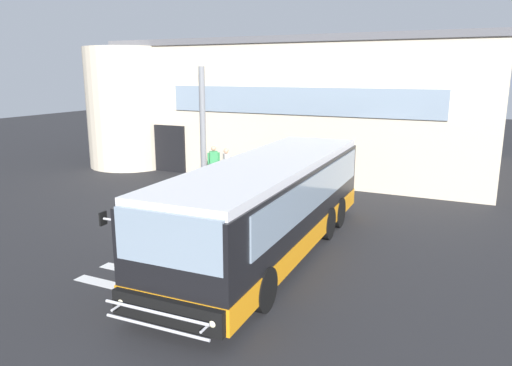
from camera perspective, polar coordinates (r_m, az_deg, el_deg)
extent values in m
cube|color=#232326|center=(17.50, -5.65, -3.92)|extent=(80.00, 90.00, 0.02)
cube|color=silver|center=(11.82, -12.56, -12.71)|extent=(4.40, 0.36, 0.01)
cube|color=silver|center=(12.47, -9.98, -11.18)|extent=(4.40, 0.36, 0.01)
cube|color=silver|center=(13.14, -7.68, -9.78)|extent=(4.40, 0.36, 0.01)
cube|color=silver|center=(13.85, -5.62, -8.51)|extent=(4.40, 0.36, 0.01)
cube|color=silver|center=(14.57, -3.78, -7.36)|extent=(4.40, 0.36, 0.01)
cube|color=beige|center=(27.76, 7.28, 9.00)|extent=(18.72, 12.00, 6.32)
cube|color=#56565B|center=(27.73, 7.48, 15.84)|extent=(18.92, 12.20, 0.30)
cylinder|color=beige|center=(27.30, -14.80, 8.61)|extent=(4.40, 4.40, 6.32)
cube|color=black|center=(25.25, -10.13, 4.02)|extent=(1.80, 0.16, 2.40)
cube|color=gray|center=(21.70, 4.72, 9.64)|extent=(12.72, 0.10, 1.20)
cylinder|color=slate|center=(23.30, -6.31, 7.02)|extent=(0.28, 0.28, 5.31)
cube|color=black|center=(13.54, 1.62, -2.61)|extent=(2.86, 10.14, 2.15)
cube|color=orange|center=(13.78, 1.60, -5.81)|extent=(2.90, 10.18, 0.55)
cube|color=silver|center=(13.27, 1.65, 2.28)|extent=(2.75, 9.94, 0.20)
cube|color=gray|center=(9.16, -10.35, -6.66)|extent=(2.35, 0.19, 1.05)
cube|color=gray|center=(13.27, 7.31, -0.80)|extent=(0.31, 8.87, 0.95)
cube|color=gray|center=(14.20, -2.74, 0.21)|extent=(0.31, 8.87, 0.95)
cube|color=black|center=(9.04, -10.44, -4.54)|extent=(2.15, 0.17, 0.28)
cube|color=black|center=(9.62, -10.45, -14.75)|extent=(2.45, 0.27, 0.52)
sphere|color=beige|center=(9.09, -5.03, -16.16)|extent=(0.18, 0.18, 0.18)
sphere|color=beige|center=(10.14, -15.52, -13.36)|extent=(0.18, 0.18, 0.18)
cylinder|color=#B7B7BF|center=(10.14, -16.79, -4.18)|extent=(0.40, 0.06, 0.05)
cube|color=black|center=(10.26, -17.64, -4.02)|extent=(0.05, 0.20, 0.28)
cylinder|color=black|center=(10.64, 0.82, -12.45)|extent=(0.33, 1.01, 1.00)
cylinder|color=black|center=(11.67, -10.03, -10.26)|extent=(0.33, 1.01, 1.00)
cylinder|color=black|center=(15.11, 8.40, -4.73)|extent=(0.33, 1.01, 1.00)
cylinder|color=black|center=(15.86, 0.18, -3.72)|extent=(0.33, 1.01, 1.00)
cylinder|color=black|center=(16.32, 9.63, -3.43)|extent=(0.33, 1.01, 1.00)
cylinder|color=black|center=(17.01, 1.94, -2.57)|extent=(0.33, 1.01, 1.00)
cylinder|color=#B7B7BF|center=(9.41, -11.73, -16.36)|extent=(2.25, 0.13, 0.06)
cylinder|color=#B7B7BF|center=(9.27, -11.82, -14.74)|extent=(2.25, 0.13, 0.06)
cylinder|color=#B7B7BF|center=(9.02, -5.73, -16.45)|extent=(0.07, 0.50, 0.05)
cylinder|color=#B7B7BF|center=(10.03, -15.77, -13.70)|extent=(0.07, 0.50, 0.05)
cylinder|color=#4C4233|center=(22.91, -4.74, 1.29)|extent=(0.15, 0.15, 0.85)
cylinder|color=#4C4233|center=(22.89, -5.24, 1.27)|extent=(0.15, 0.15, 0.85)
cube|color=#338C4C|center=(22.77, -5.03, 3.05)|extent=(0.44, 0.40, 0.58)
sphere|color=tan|center=(22.70, -5.05, 4.09)|extent=(0.23, 0.23, 0.23)
cylinder|color=#338C4C|center=(22.80, -4.40, 2.95)|extent=(0.09, 0.09, 0.55)
cylinder|color=#338C4C|center=(22.75, -5.65, 2.90)|extent=(0.09, 0.09, 0.55)
cube|color=black|center=(22.94, -5.08, 3.07)|extent=(0.35, 0.32, 0.44)
cylinder|color=#1E2338|center=(22.08, -3.45, 0.87)|extent=(0.15, 0.15, 0.85)
cylinder|color=#1E2338|center=(22.27, -3.59, 0.97)|extent=(0.15, 0.15, 0.85)
cube|color=silver|center=(22.04, -3.55, 2.74)|extent=(0.42, 0.43, 0.58)
sphere|color=tan|center=(21.97, -3.56, 3.82)|extent=(0.23, 0.23, 0.23)
cylinder|color=silver|center=(21.81, -3.38, 2.50)|extent=(0.09, 0.09, 0.55)
cylinder|color=silver|center=(22.29, -3.71, 2.72)|extent=(0.09, 0.09, 0.55)
cylinder|color=yellow|center=(20.05, 1.91, -0.29)|extent=(0.18, 0.18, 0.90)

